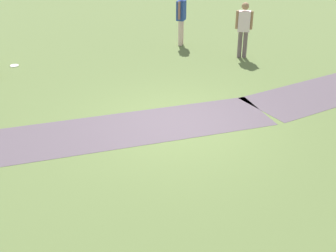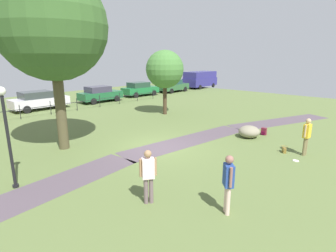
% 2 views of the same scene
% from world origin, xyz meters
% --- Properties ---
extents(ground_plane, '(48.00, 48.00, 0.00)m').
position_xyz_m(ground_plane, '(0.00, 0.00, 0.00)').
color(ground_plane, '#5B6D3A').
extents(footpath_segment_mid, '(8.15, 2.68, 0.01)m').
position_xyz_m(footpath_segment_mid, '(1.93, -0.45, 0.00)').
color(footpath_segment_mid, '#544750').
rests_on(footpath_segment_mid, ground).
extents(man_near_boulder, '(0.44, 0.40, 1.69)m').
position_xyz_m(man_near_boulder, '(-3.87, -3.43, 0.98)').
color(man_near_boulder, '#6D595C').
rests_on(man_near_boulder, ground).
extents(passerby_on_path, '(0.42, 0.42, 1.74)m').
position_xyz_m(passerby_on_path, '(-2.76, -5.46, 1.01)').
color(passerby_on_path, beige).
rests_on(passerby_on_path, ground).
extents(frisbee_on_grass, '(0.25, 0.25, 0.02)m').
position_xyz_m(frisbee_on_grass, '(2.71, -5.62, 0.01)').
color(frisbee_on_grass, white).
rests_on(frisbee_on_grass, ground).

